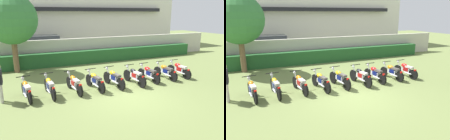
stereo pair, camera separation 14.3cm
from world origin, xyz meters
TOP-DOWN VIEW (x-y plane):
  - ground at (0.00, 0.00)m, footprint 60.00×60.00m
  - building at (0.00, 16.37)m, footprint 25.93×6.50m
  - compound_wall at (0.00, 7.99)m, footprint 24.63×0.30m
  - hedge_row at (0.00, 7.29)m, footprint 19.71×0.70m
  - parked_car at (-2.27, 10.68)m, footprint 4.53×2.14m
  - tree_near_inspector at (-4.50, 6.58)m, footprint 3.08×3.08m
  - motorcycle_in_row_0 at (-4.20, 1.51)m, footprint 0.60×1.81m
  - motorcycle_in_row_1 at (-3.22, 1.57)m, footprint 0.60×1.94m
  - motorcycle_in_row_2 at (-2.09, 1.56)m, footprint 0.60×1.92m
  - motorcycle_in_row_3 at (-1.07, 1.49)m, footprint 0.60×1.92m
  - motorcycle_in_row_4 at (-0.04, 1.52)m, footprint 0.60×1.95m
  - motorcycle_in_row_5 at (1.12, 1.44)m, footprint 0.60×1.97m
  - motorcycle_in_row_6 at (2.10, 1.58)m, footprint 0.60×1.87m
  - motorcycle_in_row_7 at (3.23, 1.58)m, footprint 0.60×1.86m
  - motorcycle_in_row_8 at (4.22, 1.59)m, footprint 0.60×1.85m

SIDE VIEW (x-z plane):
  - ground at x=0.00m, z-range 0.00..0.00m
  - motorcycle_in_row_7 at x=3.23m, z-range -0.03..0.91m
  - motorcycle_in_row_8 at x=4.22m, z-range -0.03..0.92m
  - motorcycle_in_row_6 at x=2.10m, z-range -0.03..0.92m
  - motorcycle_in_row_2 at x=-2.09m, z-range -0.03..0.92m
  - motorcycle_in_row_0 at x=-4.20m, z-range -0.03..0.93m
  - motorcycle_in_row_1 at x=-3.22m, z-range -0.03..0.93m
  - motorcycle_in_row_3 at x=-1.07m, z-range -0.03..0.94m
  - motorcycle_in_row_5 at x=1.12m, z-range -0.03..0.95m
  - motorcycle_in_row_4 at x=-0.04m, z-range -0.03..0.95m
  - hedge_row at x=0.00m, z-range 0.00..0.97m
  - compound_wall at x=0.00m, z-range 0.00..1.81m
  - parked_car at x=-2.27m, z-range -0.01..1.88m
  - tree_near_inspector at x=-4.50m, z-range 0.88..5.74m
  - building at x=0.00m, z-range 0.00..7.62m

